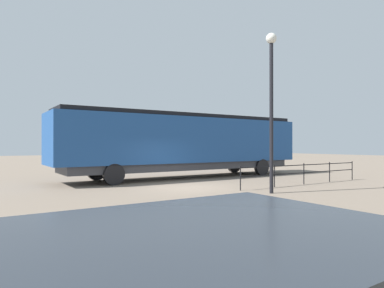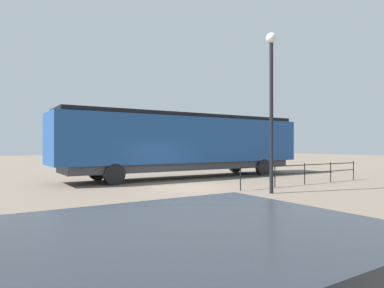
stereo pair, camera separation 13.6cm
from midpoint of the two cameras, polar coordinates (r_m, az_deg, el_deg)
The scene contains 4 objects.
ground_plane at distance 16.39m, azimuth -1.31°, elevation -7.35°, with size 120.00×120.00×0.00m, color #756656.
locomotive at distance 21.45m, azimuth -0.01°, elevation 0.32°, with size 3.18×16.24×3.96m.
lamp_post at distance 14.79m, azimuth 13.05°, elevation 9.07°, with size 0.45×0.45×6.80m.
platform_fence at distance 18.45m, azimuth 18.24°, elevation -4.29°, with size 0.05×8.76×1.10m.
Camera 1 is at (13.78, -8.62, 2.03)m, focal length 31.45 mm.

